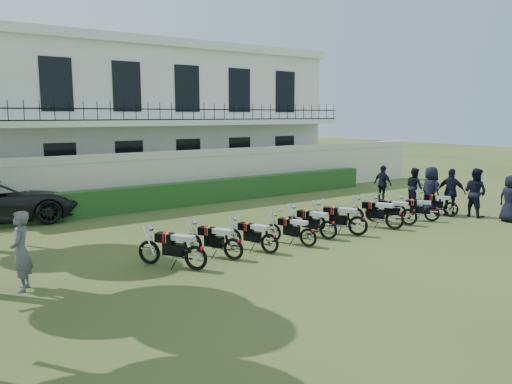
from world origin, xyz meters
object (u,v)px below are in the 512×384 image
Objects in this scene: motorcycle_1 at (233,244)px; officer_5 at (383,184)px; motorcycle_0 at (196,252)px; inspector at (21,251)px; officer_2 at (451,192)px; officer_3 at (430,191)px; motorcycle_2 at (270,239)px; officer_1 at (475,192)px; motorcycle_3 at (308,233)px; motorcycle_8 at (432,210)px; motorcycle_4 at (328,225)px; officer_4 at (414,187)px; motorcycle_7 at (409,213)px; motorcycle_6 at (395,216)px; officer_0 at (510,199)px; motorcycle_5 at (358,221)px; motorcycle_9 at (451,206)px.

motorcycle_1 is 1.02× the size of officer_5.
inspector reaches higher than motorcycle_0.
officer_3 is at bearing 15.45° from officer_2.
motorcycle_2 is 9.93m from officer_5.
officer_1 is 1.61m from officer_3.
motorcycle_3 is 0.92× the size of inspector.
motorcycle_8 is at bearing 85.32° from officer_1.
motorcycle_4 reaches higher than motorcycle_8.
officer_5 is (0.61, 2.90, -0.11)m from officer_3.
officer_2 is (15.16, -0.54, 0.02)m from inspector.
officer_3 is at bearing 163.62° from officer_4.
motorcycle_7 is 3.45m from officer_1.
motorcycle_6 is at bearing 146.55° from motorcycle_8.
motorcycle_4 is 1.24× the size of motorcycle_8.
motorcycle_1 is 7.30m from motorcycle_7.
motorcycle_8 is 0.77× the size of officer_1.
motorcycle_7 is 2.60m from officer_3.
officer_3 is at bearing -24.11° from motorcycle_1.
motorcycle_8 is 0.79× the size of officer_2.
motorcycle_1 is 11.00m from officer_4.
motorcycle_7 is 0.92× the size of officer_1.
inspector reaches higher than officer_4.
motorcycle_0 reaches higher than motorcycle_4.
officer_2 reaches higher than motorcycle_4.
motorcycle_7 is at bearing 143.11° from officer_5.
motorcycle_0 is 12.20m from officer_0.
motorcycle_3 is 1.13m from motorcycle_4.
motorcycle_8 is at bearing -31.91° from motorcycle_0.
motorcycle_5 reaches higher than motorcycle_9.
motorcycle_0 is at bearing 159.25° from motorcycle_9.
motorcycle_8 is at bearing 156.84° from officer_5.
officer_3 reaches higher than officer_5.
motorcycle_7 is 12.37m from inspector.
officer_1 is at bearing -33.65° from motorcycle_0.
motorcycle_4 is at bearing 124.94° from officer_4.
motorcycle_2 is at bearing 153.52° from motorcycle_6.
officer_2 is (3.75, 0.39, 0.41)m from motorcycle_6.
officer_1 is (5.98, -0.35, 0.43)m from motorcycle_5.
motorcycle_0 is 0.97× the size of motorcycle_4.
officer_2 is 1.11× the size of officer_5.
officer_4 reaches higher than motorcycle_7.
motorcycle_0 is 12.24m from officer_5.
officer_2 is (2.82, 0.25, 0.44)m from motorcycle_7.
inspector reaches higher than motorcycle_1.
officer_4 is at bearing -161.58° from officer_5.
motorcycle_0 is 3.94m from inspector.
motorcycle_4 is 8.67m from inspector.
officer_5 reaches higher than motorcycle_1.
officer_3 reaches higher than officer_0.
inspector is (-8.64, 0.63, 0.42)m from motorcycle_4.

